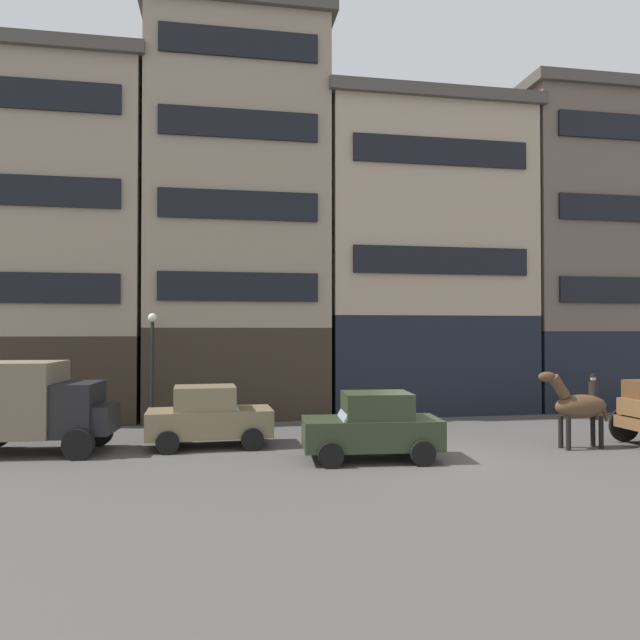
# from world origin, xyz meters

# --- Properties ---
(ground_plane) EXTENTS (120.00, 120.00, 0.00)m
(ground_plane) POSITION_xyz_m (0.00, 0.00, 0.00)
(ground_plane) COLOR #4C4947
(building_far_left) EXTENTS (7.68, 7.03, 14.26)m
(building_far_left) POSITION_xyz_m (-12.40, 10.06, 7.17)
(building_far_left) COLOR #33281E
(building_far_left) RESTS_ON ground_plane
(building_center_left) EXTENTS (7.69, 7.03, 16.57)m
(building_center_left) POSITION_xyz_m (-5.06, 10.05, 8.33)
(building_center_left) COLOR #33281E
(building_center_left) RESTS_ON ground_plane
(building_center_right) EXTENTS (9.26, 7.03, 13.48)m
(building_center_right) POSITION_xyz_m (3.06, 10.06, 6.78)
(building_center_right) COLOR black
(building_center_right) RESTS_ON ground_plane
(building_far_right) EXTENTS (8.89, 7.03, 14.52)m
(building_far_right) POSITION_xyz_m (11.79, 10.06, 7.30)
(building_far_right) COLOR black
(building_far_right) RESTS_ON ground_plane
(draft_horse) EXTENTS (2.35, 0.68, 2.30)m
(draft_horse) POSITION_xyz_m (4.74, 0.34, 1.27)
(draft_horse) COLOR #513823
(draft_horse) RESTS_ON ground_plane
(delivery_truck_near) EXTENTS (4.47, 2.42, 2.62)m
(delivery_truck_near) POSITION_xyz_m (-11.13, 2.33, 1.42)
(delivery_truck_near) COLOR black
(delivery_truck_near) RESTS_ON ground_plane
(sedan_dark) EXTENTS (3.81, 2.08, 1.83)m
(sedan_dark) POSITION_xyz_m (-1.68, -0.08, 0.91)
(sedan_dark) COLOR #2D3823
(sedan_dark) RESTS_ON ground_plane
(sedan_light) EXTENTS (3.76, 1.98, 1.83)m
(sedan_light) POSITION_xyz_m (-6.10, 2.47, 0.91)
(sedan_light) COLOR #7A6B4C
(sedan_light) RESTS_ON ground_plane
(pedestrian_officer) EXTENTS (0.51, 0.51, 1.79)m
(pedestrian_officer) POSITION_xyz_m (8.70, 5.22, 0.98)
(pedestrian_officer) COLOR black
(pedestrian_officer) RESTS_ON ground_plane
(streetlamp_curbside) EXTENTS (0.32, 0.32, 4.12)m
(streetlamp_curbside) POSITION_xyz_m (-8.13, 5.79, 2.67)
(streetlamp_curbside) COLOR black
(streetlamp_curbside) RESTS_ON ground_plane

